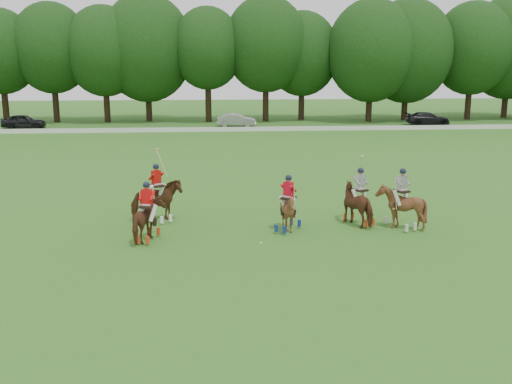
{
  "coord_description": "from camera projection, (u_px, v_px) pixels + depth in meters",
  "views": [
    {
      "loc": [
        -0.11,
        -18.51,
        6.52
      ],
      "look_at": [
        1.8,
        4.2,
        1.4
      ],
      "focal_mm": 40.0,
      "sensor_mm": 36.0,
      "label": 1
    }
  ],
  "objects": [
    {
      "name": "polo_stripe_b",
      "position": [
        401.0,
        206.0,
        22.97
      ],
      "size": [
        1.94,
        2.04,
        2.48
      ],
      "color": "#502915",
      "rests_on": "ground"
    },
    {
      "name": "polo_ball",
      "position": [
        261.0,
        243.0,
        21.11
      ],
      "size": [
        0.09,
        0.09,
        0.09
      ],
      "primitive_type": "sphere",
      "color": "white",
      "rests_on": "ground"
    },
    {
      "name": "polo_stripe_a",
      "position": [
        359.0,
        204.0,
        23.55
      ],
      "size": [
        1.75,
        2.2,
        2.93
      ],
      "color": "#502915",
      "rests_on": "ground"
    },
    {
      "name": "car_mid",
      "position": [
        236.0,
        120.0,
        60.84
      ],
      "size": [
        4.22,
        1.7,
        1.36
      ],
      "primitive_type": "imported",
      "rotation": [
        0.0,
        0.0,
        1.51
      ],
      "color": "#9D9DA2",
      "rests_on": "ground"
    },
    {
      "name": "car_right",
      "position": [
        428.0,
        118.0,
        62.56
      ],
      "size": [
        4.87,
        2.25,
        1.38
      ],
      "primitive_type": "imported",
      "rotation": [
        0.0,
        0.0,
        1.5
      ],
      "color": "black",
      "rests_on": "ground"
    },
    {
      "name": "tree_line",
      "position": [
        210.0,
        49.0,
        64.36
      ],
      "size": [
        117.98,
        14.32,
        14.75
      ],
      "color": "black",
      "rests_on": "ground"
    },
    {
      "name": "polo_red_b",
      "position": [
        157.0,
        200.0,
        24.07
      ],
      "size": [
        2.32,
        2.27,
        3.0
      ],
      "color": "#502915",
      "rests_on": "ground"
    },
    {
      "name": "ground",
      "position": [
        214.0,
        260.0,
        19.43
      ],
      "size": [
        180.0,
        180.0,
        0.0
      ],
      "primitive_type": "plane",
      "color": "#31641C",
      "rests_on": "ground"
    },
    {
      "name": "polo_red_c",
      "position": [
        288.0,
        211.0,
        22.61
      ],
      "size": [
        1.89,
        1.91,
        2.29
      ],
      "color": "#502915",
      "rests_on": "ground"
    },
    {
      "name": "boundary_rail",
      "position": [
        209.0,
        129.0,
        56.33
      ],
      "size": [
        120.0,
        0.1,
        0.44
      ],
      "primitive_type": "cube",
      "color": "white",
      "rests_on": "ground"
    },
    {
      "name": "polo_red_a",
      "position": [
        148.0,
        220.0,
        21.35
      ],
      "size": [
        1.31,
        2.01,
        2.28
      ],
      "color": "#502915",
      "rests_on": "ground"
    },
    {
      "name": "car_left",
      "position": [
        24.0,
        121.0,
        59.02
      ],
      "size": [
        4.44,
        2.02,
        1.48
      ],
      "primitive_type": "imported",
      "rotation": [
        0.0,
        0.0,
        1.64
      ],
      "color": "black",
      "rests_on": "ground"
    }
  ]
}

